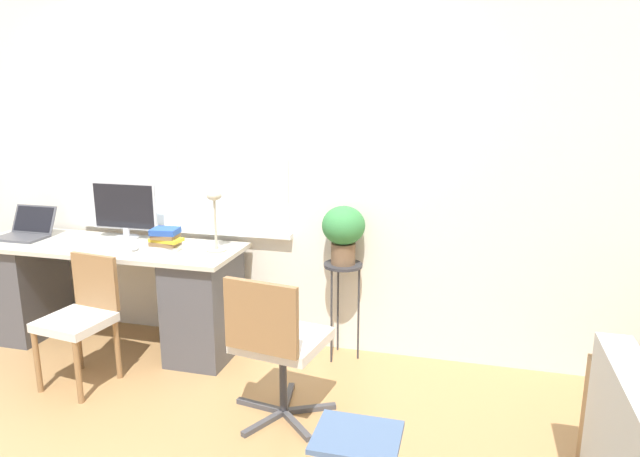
# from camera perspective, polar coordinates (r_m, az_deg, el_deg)

# --- Properties ---
(ground_plane) EXTENTS (14.00, 14.00, 0.00)m
(ground_plane) POSITION_cam_1_polar(r_m,az_deg,el_deg) (3.95, -11.26, -14.48)
(ground_plane) COLOR tan
(wall_back_with_window) EXTENTS (9.00, 0.12, 2.70)m
(wall_back_with_window) POSITION_cam_1_polar(r_m,az_deg,el_deg) (4.16, -8.17, 6.73)
(wall_back_with_window) COLOR white
(wall_back_with_window) RESTS_ON ground_plane
(desk) EXTENTS (1.98, 0.62, 0.77)m
(desk) POSITION_cam_1_polar(r_m,az_deg,el_deg) (4.46, -20.23, -5.93)
(desk) COLOR beige
(desk) RESTS_ON ground_plane
(laptop) EXTENTS (0.36, 0.32, 0.22)m
(laptop) POSITION_cam_1_polar(r_m,az_deg,el_deg) (4.80, -27.37, -0.21)
(laptop) COLOR #4C4C51
(laptop) RESTS_ON desk
(monitor) EXTENTS (0.51, 0.18, 0.42)m
(monitor) POSITION_cam_1_polar(r_m,az_deg,el_deg) (4.42, -18.95, 1.81)
(monitor) COLOR silver
(monitor) RESTS_ON desk
(keyboard) EXTENTS (0.35, 0.12, 0.02)m
(keyboard) POSITION_cam_1_polar(r_m,az_deg,el_deg) (4.23, -21.05, -1.83)
(keyboard) COLOR silver
(keyboard) RESTS_ON desk
(mouse) EXTENTS (0.04, 0.07, 0.03)m
(mouse) POSITION_cam_1_polar(r_m,az_deg,el_deg) (4.12, -18.02, -1.90)
(mouse) COLOR silver
(mouse) RESTS_ON desk
(desk_lamp) EXTENTS (0.14, 0.14, 0.42)m
(desk_lamp) POSITION_cam_1_polar(r_m,az_deg,el_deg) (3.92, -10.48, 1.75)
(desk_lamp) COLOR #BCB299
(desk_lamp) RESTS_ON desk
(book_stack) EXTENTS (0.22, 0.18, 0.19)m
(book_stack) POSITION_cam_1_polar(r_m,az_deg,el_deg) (3.90, -15.10, -1.41)
(book_stack) COLOR white
(book_stack) RESTS_ON desk
(desk_chair_wooden) EXTENTS (0.44, 0.45, 0.82)m
(desk_chair_wooden) POSITION_cam_1_polar(r_m,az_deg,el_deg) (3.96, -22.77, -8.01)
(desk_chair_wooden) COLOR olive
(desk_chair_wooden) RESTS_ON ground_plane
(office_chair_swivel) EXTENTS (0.60, 0.60, 0.89)m
(office_chair_swivel) POSITION_cam_1_polar(r_m,az_deg,el_deg) (3.23, -4.35, -11.21)
(office_chair_swivel) COLOR #47474C
(office_chair_swivel) RESTS_ON ground_plane
(plant_stand) EXTENTS (0.27, 0.27, 0.69)m
(plant_stand) POSITION_cam_1_polar(r_m,az_deg,el_deg) (3.93, 2.32, -4.73)
(plant_stand) COLOR #333338
(plant_stand) RESTS_ON ground_plane
(potted_plant) EXTENTS (0.29, 0.29, 0.40)m
(potted_plant) POSITION_cam_1_polar(r_m,az_deg,el_deg) (3.84, 2.36, -0.12)
(potted_plant) COLOR brown
(potted_plant) RESTS_ON plant_stand
(folding_stool) EXTENTS (0.37, 0.31, 0.44)m
(folding_stool) POSITION_cam_1_polar(r_m,az_deg,el_deg) (2.59, 3.71, -20.73)
(folding_stool) COLOR slate
(folding_stool) RESTS_ON ground_plane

